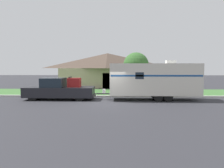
% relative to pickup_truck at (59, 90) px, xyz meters
% --- Properties ---
extents(ground_plane, '(120.00, 120.00, 0.00)m').
position_rel_pickup_truck_xyz_m(ground_plane, '(4.65, -1.95, -0.87)').
color(ground_plane, '#2D2D33').
extents(curb_strip, '(80.00, 0.30, 0.14)m').
position_rel_pickup_truck_xyz_m(curb_strip, '(4.65, 1.80, -0.80)').
color(curb_strip, beige).
rests_on(curb_strip, ground_plane).
extents(lawn_strip, '(80.00, 7.00, 0.03)m').
position_rel_pickup_truck_xyz_m(lawn_strip, '(4.65, 5.45, -0.86)').
color(lawn_strip, '#3D6B33').
rests_on(lawn_strip, ground_plane).
extents(house_across_street, '(14.04, 7.22, 4.93)m').
position_rel_pickup_truck_xyz_m(house_across_street, '(3.65, 13.17, 1.69)').
color(house_across_street, tan).
rests_on(house_across_street, ground_plane).
extents(pickup_truck, '(6.26, 2.10, 2.04)m').
position_rel_pickup_truck_xyz_m(pickup_truck, '(0.00, 0.00, 0.00)').
color(pickup_truck, black).
rests_on(pickup_truck, ground_plane).
extents(travel_trailer, '(9.00, 2.34, 3.49)m').
position_rel_pickup_truck_xyz_m(travel_trailer, '(8.48, -0.00, 0.96)').
color(travel_trailer, black).
rests_on(travel_trailer, ground_plane).
extents(mailbox, '(0.48, 0.20, 1.42)m').
position_rel_pickup_truck_xyz_m(mailbox, '(11.85, 2.92, 0.21)').
color(mailbox, brown).
rests_on(mailbox, ground_plane).
extents(tree_in_yard, '(2.81, 2.81, 4.52)m').
position_rel_pickup_truck_xyz_m(tree_in_yard, '(7.25, 4.99, 2.23)').
color(tree_in_yard, brown).
rests_on(tree_in_yard, ground_plane).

